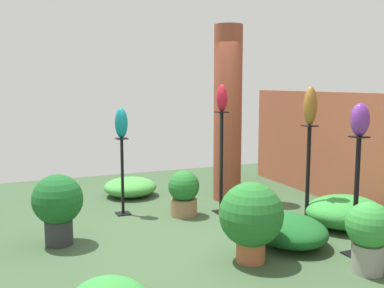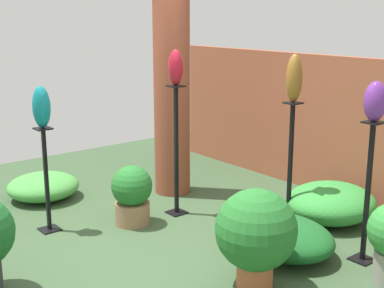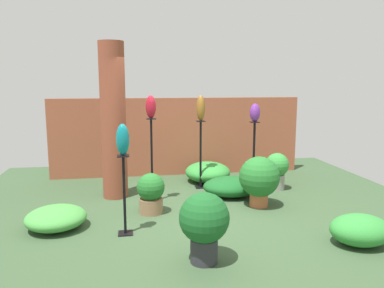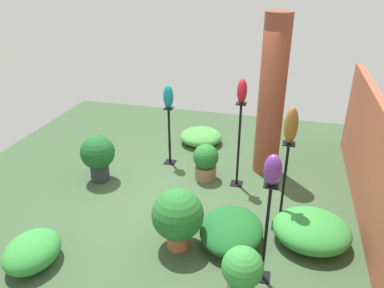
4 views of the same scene
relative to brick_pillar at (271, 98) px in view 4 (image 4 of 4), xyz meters
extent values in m
plane|color=#385133|center=(1.35, -1.20, -1.39)|extent=(8.00, 8.00, 0.00)
cube|color=#9E5138|center=(1.35, 1.51, -0.52)|extent=(5.60, 0.12, 1.74)
cylinder|color=brown|center=(0.00, 0.00, 0.00)|extent=(0.45, 0.45, 2.78)
cube|color=black|center=(0.19, -1.77, -1.38)|extent=(0.20, 0.20, 0.01)
cube|color=black|center=(0.19, -1.77, -0.84)|extent=(0.04, 0.04, 1.11)
cube|color=black|center=(0.19, -1.77, -0.29)|extent=(0.16, 0.16, 0.02)
cube|color=black|center=(1.65, 0.34, -1.38)|extent=(0.20, 0.20, 0.01)
cube|color=black|center=(1.65, 0.34, -0.72)|extent=(0.04, 0.04, 1.34)
cube|color=black|center=(1.65, 0.34, -0.06)|extent=(0.16, 0.16, 0.02)
cube|color=black|center=(0.65, -0.43, -1.38)|extent=(0.20, 0.20, 0.01)
cube|color=black|center=(0.65, -0.43, -0.65)|extent=(0.04, 0.04, 1.47)
cube|color=black|center=(0.65, -0.43, 0.08)|extent=(0.16, 0.16, 0.02)
cube|color=black|center=(2.69, 0.19, -1.38)|extent=(0.20, 0.20, 0.01)
cube|color=black|center=(2.69, 0.19, -0.73)|extent=(0.04, 0.04, 1.32)
cube|color=black|center=(2.69, 0.19, -0.08)|extent=(0.16, 0.16, 0.02)
ellipsoid|color=#0F727A|center=(0.19, -1.77, -0.07)|extent=(0.18, 0.18, 0.42)
ellipsoid|color=brown|center=(1.65, 0.34, 0.20)|extent=(0.17, 0.17, 0.50)
ellipsoid|color=maroon|center=(0.65, -0.43, 0.28)|extent=(0.17, 0.16, 0.39)
ellipsoid|color=#6B2D8C|center=(2.69, 0.19, 0.10)|extent=(0.20, 0.19, 0.35)
cylinder|color=#2D2D33|center=(1.10, -2.76, -1.24)|extent=(0.32, 0.32, 0.29)
sphere|color=#195923|center=(1.10, -2.76, -0.85)|extent=(0.59, 0.59, 0.59)
sphere|color=#338C38|center=(3.10, -0.01, -0.90)|extent=(0.46, 0.46, 0.46)
cylinder|color=#B25B38|center=(2.41, -0.95, -1.28)|extent=(0.31, 0.31, 0.22)
sphere|color=#236B28|center=(2.41, -0.95, -0.88)|extent=(0.68, 0.68, 0.68)
cylinder|color=#936B4C|center=(0.59, -0.99, -1.27)|extent=(0.38, 0.38, 0.24)
sphere|color=#236B28|center=(0.59, -0.99, -0.96)|extent=(0.44, 0.44, 0.44)
ellipsoid|color=#338C38|center=(1.88, 0.76, -1.18)|extent=(0.94, 1.03, 0.41)
ellipsoid|color=#195923|center=(2.11, -0.28, -1.22)|extent=(1.06, 0.85, 0.34)
ellipsoid|color=#338C38|center=(3.18, -2.62, -1.19)|extent=(0.79, 0.65, 0.39)
ellipsoid|color=#479942|center=(-0.79, -1.40, -1.23)|extent=(0.86, 0.87, 0.31)
camera|label=1|loc=(6.37, -3.27, 0.49)|focal=42.00mm
camera|label=2|loc=(5.25, -3.91, 0.85)|focal=50.00mm
camera|label=3|loc=(0.30, -6.77, 0.68)|focal=35.00mm
camera|label=4|loc=(6.18, 0.23, 2.03)|focal=35.00mm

